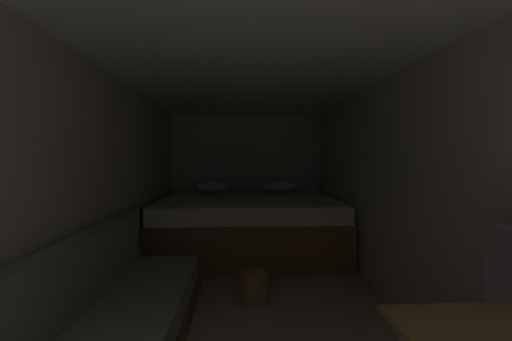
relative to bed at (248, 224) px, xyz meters
The scene contains 7 objects.
ground_plane 1.85m from the bed, 90.00° to the right, with size 7.54×7.54×0.00m, color #A39984.
wall_back 1.18m from the bed, 90.00° to the left, with size 2.61×0.05×2.06m, color beige.
wall_left 2.31m from the bed, 125.26° to the right, with size 0.05×5.54×2.06m, color beige.
wall_right 2.31m from the bed, 54.74° to the right, with size 0.05×5.54×2.06m, color beige.
ceiling_slab 2.48m from the bed, 90.00° to the right, with size 2.61×5.54×0.05m, color white.
bed is the anchor object (origin of this frame).
wicker_basket 1.54m from the bed, 89.52° to the right, with size 0.27×0.27×0.26m.
Camera 1 is at (-0.12, -0.41, 1.32)m, focal length 22.34 mm.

